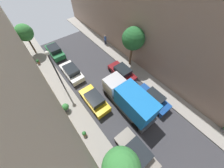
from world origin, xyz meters
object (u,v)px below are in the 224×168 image
at_px(parked_car_right_1, 152,99).
at_px(street_tree_1, 133,39).
at_px(parked_car_right_2, 122,72).
at_px(potted_plant_3, 84,134).
at_px(potted_plant_0, 38,62).
at_px(parked_car_left_2, 94,100).
at_px(potted_plant_5, 66,107).
at_px(parked_car_left_4, 55,51).
at_px(pedestrian, 105,39).
at_px(lamp_post, 54,67).
at_px(street_tree_0, 24,33).
at_px(street_tree_2, 121,168).
at_px(delivery_truck, 130,100).
at_px(parked_car_left_3, 72,72).
at_px(parked_car_left_1, 136,152).

distance_m(parked_car_right_1, street_tree_1, 7.77).
relative_size(parked_car_right_2, potted_plant_3, 6.16).
bearing_deg(potted_plant_0, parked_car_left_2, -74.72).
xyz_separation_m(potted_plant_0, potted_plant_5, (-0.04, -9.69, 0.18)).
bearing_deg(potted_plant_5, parked_car_left_4, 73.67).
distance_m(parked_car_left_4, pedestrian, 8.48).
distance_m(parked_car_left_2, potted_plant_3, 3.76).
relative_size(parked_car_right_1, lamp_post, 0.71).
distance_m(pedestrian, lamp_post, 11.27).
relative_size(pedestrian, street_tree_0, 0.37).
xyz_separation_m(parked_car_left_4, street_tree_0, (-2.46, 2.48, 2.89)).
distance_m(parked_car_right_1, pedestrian, 13.00).
relative_size(parked_car_left_4, potted_plant_0, 5.42).
relative_size(street_tree_0, street_tree_2, 0.95).
height_order(parked_car_left_4, delivery_truck, delivery_truck).
bearing_deg(street_tree_2, potted_plant_3, 99.40).
relative_size(parked_car_left_4, street_tree_0, 0.90).
bearing_deg(parked_car_right_2, parked_car_left_4, 117.93).
height_order(parked_car_left_3, parked_car_right_1, same).
distance_m(parked_car_left_3, street_tree_2, 13.12).
bearing_deg(street_tree_1, pedestrian, 88.97).
relative_size(parked_car_left_2, parked_car_left_3, 1.00).
xyz_separation_m(parked_car_left_4, potted_plant_0, (-2.98, -0.62, -0.14)).
relative_size(street_tree_1, street_tree_2, 1.15).
bearing_deg(parked_car_right_1, parked_car_left_4, 109.15).
height_order(potted_plant_0, potted_plant_5, potted_plant_5).
xyz_separation_m(parked_car_right_2, lamp_post, (-7.30, 2.81, 3.26)).
xyz_separation_m(parked_car_left_3, parked_car_right_1, (5.40, -9.72, 0.00)).
bearing_deg(parked_car_right_2, street_tree_0, 121.82).
bearing_deg(street_tree_0, lamp_post, -86.75).
height_order(delivery_truck, pedestrian, delivery_truck).
height_order(parked_car_left_4, potted_plant_0, parked_car_left_4).
bearing_deg(street_tree_0, potted_plant_0, -99.49).
height_order(parked_car_right_2, street_tree_0, street_tree_0).
relative_size(parked_car_right_1, potted_plant_3, 6.16).
bearing_deg(parked_car_left_2, street_tree_0, 99.96).
bearing_deg(parked_car_left_1, street_tree_0, 96.74).
xyz_separation_m(parked_car_left_4, pedestrian, (7.99, -2.82, 0.35)).
height_order(street_tree_0, lamp_post, lamp_post).
bearing_deg(delivery_truck, parked_car_left_2, 133.34).
xyz_separation_m(street_tree_1, potted_plant_5, (-10.90, -1.17, -3.58)).
bearing_deg(potted_plant_0, lamp_post, -80.93).
distance_m(parked_car_left_2, lamp_post, 5.61).
height_order(potted_plant_0, lamp_post, lamp_post).
height_order(parked_car_left_1, parked_car_left_3, same).
distance_m(street_tree_1, potted_plant_5, 11.53).
xyz_separation_m(parked_car_right_1, lamp_post, (-7.30, 8.17, 3.26)).
bearing_deg(parked_car_right_2, parked_car_left_2, -166.09).
height_order(street_tree_2, lamp_post, lamp_post).
bearing_deg(parked_car_left_3, street_tree_0, 106.48).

